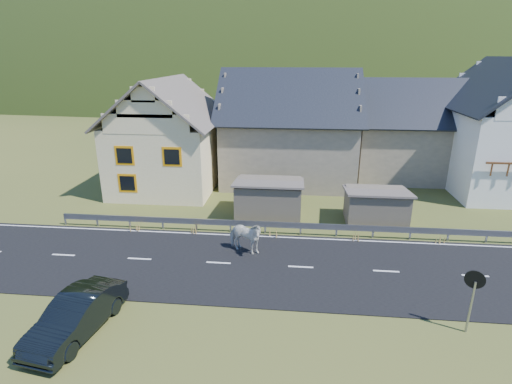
# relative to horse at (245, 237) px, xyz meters

# --- Properties ---
(ground) EXTENTS (160.00, 160.00, 0.00)m
(ground) POSITION_rel_horse_xyz_m (2.85, -1.25, -0.91)
(ground) COLOR #3B481E
(ground) RESTS_ON ground
(road) EXTENTS (60.00, 7.00, 0.04)m
(road) POSITION_rel_horse_xyz_m (2.85, -1.25, -0.89)
(road) COLOR black
(road) RESTS_ON ground
(lane_markings) EXTENTS (60.00, 6.60, 0.01)m
(lane_markings) POSITION_rel_horse_xyz_m (2.85, -1.25, -0.87)
(lane_markings) COLOR silver
(lane_markings) RESTS_ON road
(guardrail) EXTENTS (28.10, 0.09, 0.75)m
(guardrail) POSITION_rel_horse_xyz_m (2.85, 2.44, -0.35)
(guardrail) COLOR #93969B
(guardrail) RESTS_ON ground
(shed_left) EXTENTS (4.30, 3.30, 2.40)m
(shed_left) POSITION_rel_horse_xyz_m (0.85, 5.25, 0.19)
(shed_left) COLOR #6F6351
(shed_left) RESTS_ON ground
(shed_right) EXTENTS (3.80, 2.90, 2.20)m
(shed_right) POSITION_rel_horse_xyz_m (7.35, 4.75, 0.09)
(shed_right) COLOR #6F6351
(shed_right) RESTS_ON ground
(house_cream) EXTENTS (7.80, 9.80, 8.30)m
(house_cream) POSITION_rel_horse_xyz_m (-7.15, 10.75, 3.44)
(house_cream) COLOR #FFEAB3
(house_cream) RESTS_ON ground
(house_stone_a) EXTENTS (10.80, 9.80, 8.90)m
(house_stone_a) POSITION_rel_horse_xyz_m (1.85, 13.75, 3.72)
(house_stone_a) COLOR gray
(house_stone_a) RESTS_ON ground
(house_stone_b) EXTENTS (9.80, 8.80, 8.10)m
(house_stone_b) POSITION_rel_horse_xyz_m (11.85, 15.75, 3.32)
(house_stone_b) COLOR gray
(house_stone_b) RESTS_ON ground
(house_white) EXTENTS (8.80, 10.80, 9.70)m
(house_white) POSITION_rel_horse_xyz_m (17.85, 12.75, 4.15)
(house_white) COLOR white
(house_white) RESTS_ON ground
(mountain) EXTENTS (440.00, 280.00, 260.00)m
(mountain) POSITION_rel_horse_xyz_m (7.85, 178.75, -20.91)
(mountain) COLOR black
(mountain) RESTS_ON ground
(conifer_patch) EXTENTS (76.00, 50.00, 28.00)m
(conifer_patch) POSITION_rel_horse_xyz_m (-52.15, 108.75, 5.09)
(conifer_patch) COLOR black
(conifer_patch) RESTS_ON ground
(horse) EXTENTS (1.69, 2.28, 1.75)m
(horse) POSITION_rel_horse_xyz_m (0.00, 0.00, 0.00)
(horse) COLOR silver
(horse) RESTS_ON road
(car) EXTENTS (2.19, 4.59, 1.45)m
(car) POSITION_rel_horse_xyz_m (-5.29, -6.79, -0.19)
(car) COLOR black
(car) RESTS_ON ground
(traffic_mirror) EXTENTS (0.65, 0.34, 2.50)m
(traffic_mirror) POSITION_rel_horse_xyz_m (8.89, -5.26, 0.92)
(traffic_mirror) COLOR #93969B
(traffic_mirror) RESTS_ON ground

